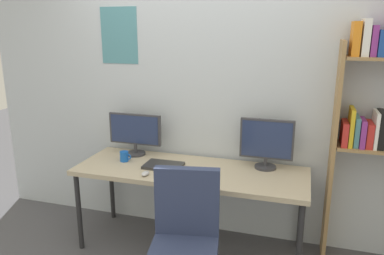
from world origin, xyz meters
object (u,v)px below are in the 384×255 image
coffee_mug (124,156)px  laptop_closed (163,165)px  desk (190,175)px  computer_mouse (145,174)px  monitor_left (135,132)px  monitor_right (267,142)px  keyboard_main (182,178)px

coffee_mug → laptop_closed: bearing=-4.6°
desk → computer_mouse: computer_mouse is taller
monitor_left → computer_mouse: size_ratio=5.27×
desk → monitor_left: (-0.60, 0.21, 0.27)m
monitor_left → laptop_closed: monitor_left is taller
laptop_closed → coffee_mug: coffee_mug is taller
monitor_right → keyboard_main: bearing=-143.6°
computer_mouse → laptop_closed: size_ratio=0.30×
monitor_left → computer_mouse: bearing=-56.8°
desk → monitor_right: (0.60, 0.21, 0.28)m
keyboard_main → computer_mouse: size_ratio=3.98×
monitor_left → desk: bearing=-19.5°
computer_mouse → laptop_closed: computer_mouse is taller
desk → monitor_right: 0.70m
desk → monitor_right: size_ratio=4.37×
monitor_right → coffee_mug: 1.25m
desk → keyboard_main: size_ratio=5.08×
monitor_right → laptop_closed: monitor_right is taller
monitor_left → laptop_closed: (0.36, -0.23, -0.20)m
desk → monitor_left: bearing=160.5°
desk → laptop_closed: laptop_closed is taller
coffee_mug → monitor_left: bearing=85.1°
desk → monitor_right: monitor_right is taller
desk → coffee_mug: (-0.62, 0.02, 0.10)m
desk → coffee_mug: 0.63m
laptop_closed → coffee_mug: bearing=175.5°
keyboard_main → laptop_closed: size_ratio=1.19×
monitor_left → computer_mouse: (0.29, -0.45, -0.20)m
keyboard_main → monitor_left: bearing=143.6°
keyboard_main → monitor_right: bearing=36.4°
monitor_left → coffee_mug: (-0.02, -0.20, -0.17)m
keyboard_main → coffee_mug: coffee_mug is taller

